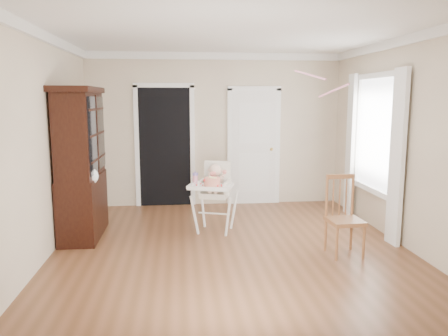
{
  "coord_description": "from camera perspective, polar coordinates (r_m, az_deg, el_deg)",
  "views": [
    {
      "loc": [
        -0.65,
        -5.3,
        1.91
      ],
      "look_at": [
        -0.03,
        0.71,
        0.95
      ],
      "focal_mm": 35.0,
      "sensor_mm": 36.0,
      "label": 1
    }
  ],
  "objects": [
    {
      "name": "window_right",
      "position": [
        6.75,
        18.92,
        3.27
      ],
      "size": [
        0.13,
        1.84,
        2.3
      ],
      "color": "white",
      "rests_on": "wall_right"
    },
    {
      "name": "doorway",
      "position": [
        7.82,
        -7.73,
        3.1
      ],
      "size": [
        1.06,
        0.05,
        2.22
      ],
      "color": "black",
      "rests_on": "wall_back"
    },
    {
      "name": "dining_chair",
      "position": [
        5.59,
        15.39,
        -6.34
      ],
      "size": [
        0.42,
        0.42,
        0.98
      ],
      "rotation": [
        0.0,
        0.0,
        0.06
      ],
      "color": "brown",
      "rests_on": "floor"
    },
    {
      "name": "sippy_cup",
      "position": [
        6.19,
        -3.77,
        -1.3
      ],
      "size": [
        0.08,
        0.08,
        0.19
      ],
      "rotation": [
        0.0,
        0.0,
        -0.32
      ],
      "color": "pink",
      "rests_on": "high_chair"
    },
    {
      "name": "baby",
      "position": [
        6.25,
        -1.16,
        -1.45
      ],
      "size": [
        0.27,
        0.26,
        0.42
      ],
      "rotation": [
        0.0,
        0.0,
        -0.32
      ],
      "color": "beige",
      "rests_on": "high_chair"
    },
    {
      "name": "ceiling",
      "position": [
        5.39,
        1.11,
        17.48
      ],
      "size": [
        5.0,
        5.0,
        0.0
      ],
      "primitive_type": "plane",
      "rotation": [
        3.14,
        0.0,
        0.0
      ],
      "color": "white",
      "rests_on": "wall_back"
    },
    {
      "name": "wall_left",
      "position": [
        5.56,
        -22.64,
        2.58
      ],
      "size": [
        0.0,
        5.0,
        5.0
      ],
      "primitive_type": "plane",
      "rotation": [
        1.57,
        0.0,
        1.57
      ],
      "color": "beige",
      "rests_on": "floor"
    },
    {
      "name": "cake",
      "position": [
        5.95,
        -1.56,
        -1.87
      ],
      "size": [
        0.28,
        0.28,
        0.13
      ],
      "color": "silver",
      "rests_on": "high_chair"
    },
    {
      "name": "streamer",
      "position": [
        5.82,
        11.17,
        11.84
      ],
      "size": [
        0.32,
        0.41,
        0.15
      ],
      "primitive_type": null,
      "rotation": [
        0.26,
        0.0,
        0.65
      ],
      "color": "pink",
      "rests_on": "ceiling"
    },
    {
      "name": "wall_right",
      "position": [
        6.06,
        22.71,
        3.06
      ],
      "size": [
        0.0,
        5.0,
        5.0
      ],
      "primitive_type": "plane",
      "rotation": [
        1.57,
        0.0,
        -1.57
      ],
      "color": "beige",
      "rests_on": "floor"
    },
    {
      "name": "high_chair",
      "position": [
        6.25,
        -1.23,
        -2.68
      ],
      "size": [
        0.78,
        0.87,
        1.03
      ],
      "rotation": [
        0.0,
        0.0,
        -0.32
      ],
      "color": "white",
      "rests_on": "floor"
    },
    {
      "name": "crown_molding",
      "position": [
        5.38,
        1.1,
        16.85
      ],
      "size": [
        4.5,
        5.0,
        0.12
      ],
      "primitive_type": null,
      "color": "white",
      "rests_on": "ceiling"
    },
    {
      "name": "wall_back",
      "position": [
        7.84,
        -1.16,
        4.96
      ],
      "size": [
        4.5,
        0.0,
        4.5
      ],
      "primitive_type": "plane",
      "rotation": [
        1.57,
        0.0,
        0.0
      ],
      "color": "beige",
      "rests_on": "floor"
    },
    {
      "name": "closet_door",
      "position": [
        7.94,
        3.92,
        2.64
      ],
      "size": [
        0.96,
        0.09,
        2.13
      ],
      "color": "white",
      "rests_on": "wall_back"
    },
    {
      "name": "china_cabinet",
      "position": [
        6.29,
        -18.13,
        0.6
      ],
      "size": [
        0.55,
        1.22,
        2.07
      ],
      "color": "black",
      "rests_on": "floor"
    },
    {
      "name": "floor",
      "position": [
        5.67,
        1.02,
        -10.64
      ],
      "size": [
        5.0,
        5.0,
        0.0
      ],
      "primitive_type": "plane",
      "color": "brown",
      "rests_on": "ground"
    }
  ]
}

